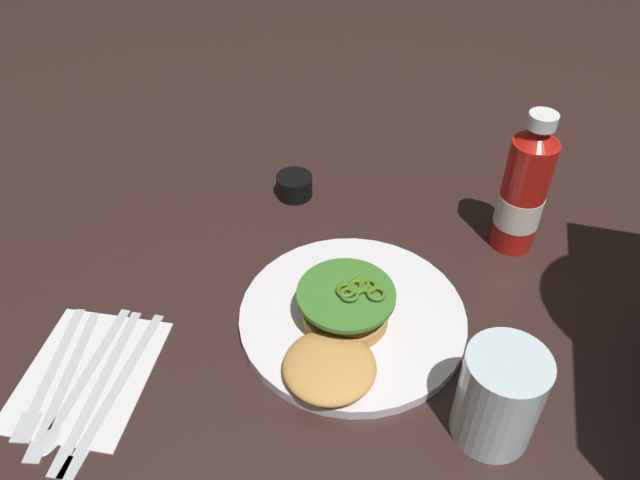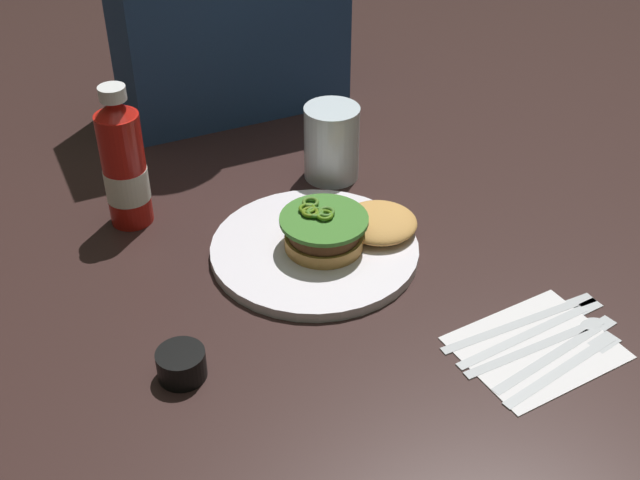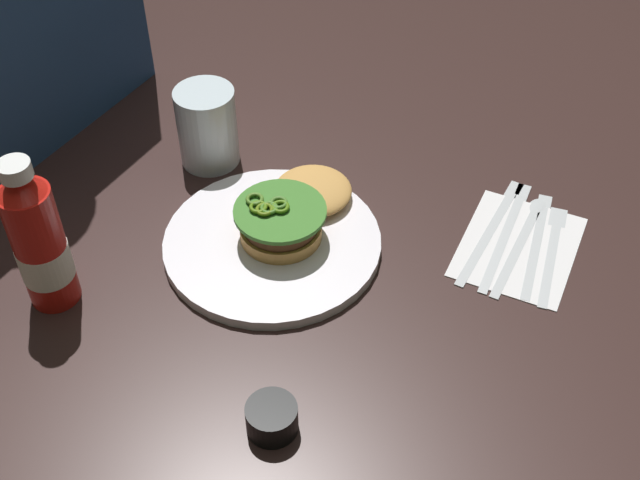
# 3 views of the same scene
# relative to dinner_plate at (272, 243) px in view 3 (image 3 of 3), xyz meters

# --- Properties ---
(ground_plane) EXTENTS (3.00, 3.00, 0.00)m
(ground_plane) POSITION_rel_dinner_plate_xyz_m (0.05, -0.06, -0.01)
(ground_plane) COLOR #311F1C
(dinner_plate) EXTENTS (0.28, 0.28, 0.01)m
(dinner_plate) POSITION_rel_dinner_plate_xyz_m (0.00, 0.00, 0.00)
(dinner_plate) COLOR white
(dinner_plate) RESTS_ON ground_plane
(burger_sandwich) EXTENTS (0.19, 0.12, 0.05)m
(burger_sandwich) POSITION_rel_dinner_plate_xyz_m (0.04, -0.01, 0.03)
(burger_sandwich) COLOR #CE9249
(burger_sandwich) RESTS_ON dinner_plate
(ketchup_bottle) EXTENTS (0.06, 0.06, 0.21)m
(ketchup_bottle) POSITION_rel_dinner_plate_xyz_m (-0.20, 0.18, 0.08)
(ketchup_bottle) COLOR red
(ketchup_bottle) RESTS_ON ground_plane
(water_glass) EXTENTS (0.08, 0.08, 0.11)m
(water_glass) POSITION_rel_dinner_plate_xyz_m (0.11, 0.17, 0.05)
(water_glass) COLOR silver
(water_glass) RESTS_ON ground_plane
(condiment_cup) EXTENTS (0.05, 0.05, 0.03)m
(condiment_cup) POSITION_rel_dinner_plate_xyz_m (-0.23, -0.14, 0.01)
(condiment_cup) COLOR black
(condiment_cup) RESTS_ON ground_plane
(napkin) EXTENTS (0.19, 0.15, 0.00)m
(napkin) POSITION_rel_dinner_plate_xyz_m (0.16, -0.27, -0.01)
(napkin) COLOR white
(napkin) RESTS_ON ground_plane
(fork_utensil) EXTENTS (0.18, 0.05, 0.00)m
(fork_utensil) POSITION_rel_dinner_plate_xyz_m (0.18, -0.31, -0.00)
(fork_utensil) COLOR silver
(fork_utensil) RESTS_ON napkin
(butter_knife) EXTENTS (0.20, 0.06, 0.00)m
(butter_knife) POSITION_rel_dinner_plate_xyz_m (0.18, -0.29, -0.00)
(butter_knife) COLOR silver
(butter_knife) RESTS_ON napkin
(spoon_utensil) EXTENTS (0.20, 0.03, 0.00)m
(spoon_utensil) POSITION_rel_dinner_plate_xyz_m (0.19, -0.27, -0.00)
(spoon_utensil) COLOR silver
(spoon_utensil) RESTS_ON napkin
(steak_knife) EXTENTS (0.22, 0.04, 0.00)m
(steak_knife) POSITION_rel_dinner_plate_xyz_m (0.18, -0.25, -0.00)
(steak_knife) COLOR silver
(steak_knife) RESTS_ON napkin
(table_knife) EXTENTS (0.22, 0.02, 0.00)m
(table_knife) POSITION_rel_dinner_plate_xyz_m (0.18, -0.23, -0.00)
(table_knife) COLOR silver
(table_knife) RESTS_ON napkin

